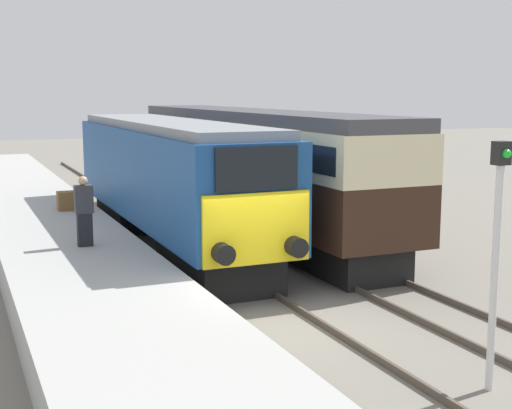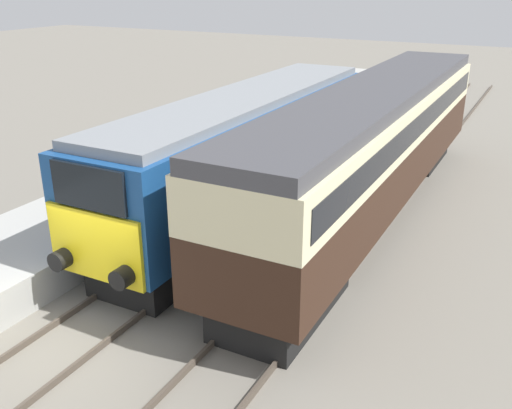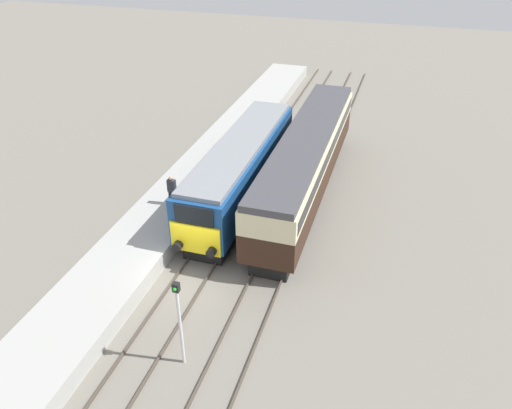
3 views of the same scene
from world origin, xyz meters
The scene contains 9 objects.
ground_plane centered at (0.00, 0.00, 0.00)m, with size 120.00×120.00×0.00m, color slate.
platform_left centered at (-3.30, 8.00, 0.45)m, with size 3.50×50.00×0.89m.
rails_near_track centered at (0.00, 5.00, 0.07)m, with size 1.51×60.00×0.14m.
rails_far_track centered at (3.40, 5.00, 0.07)m, with size 1.50×60.00×0.14m.
locomotive centered at (0.00, 7.70, 2.14)m, with size 2.70×13.70×3.85m.
passenger_carriage centered at (3.40, 9.50, 2.46)m, with size 2.75×17.14×4.08m.
person_on_platform centered at (-3.00, 4.88, 1.77)m, with size 0.44×0.26×1.75m.
signal_post centered at (1.70, -4.34, 2.35)m, with size 0.24×0.28×3.96m.
luggage_crate centered at (-2.52, 10.61, 1.19)m, with size 0.70×0.56×0.60m.
Camera 1 is at (-5.96, -12.73, 4.71)m, focal length 50.00 mm.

